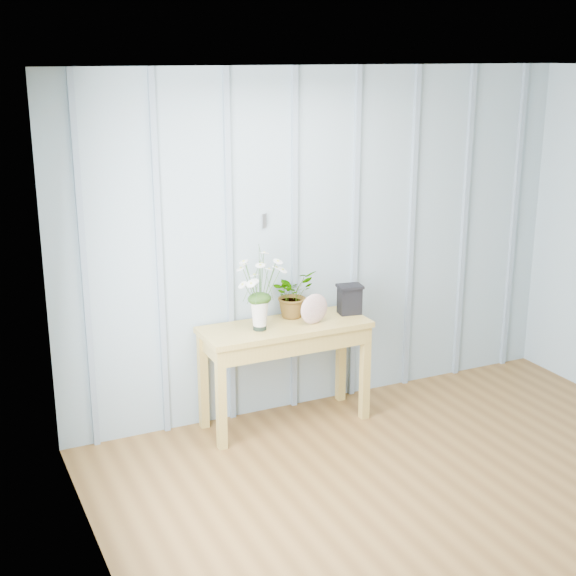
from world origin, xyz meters
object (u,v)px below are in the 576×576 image
felt_disc_vessel (314,309)px  carved_box (350,299)px  daisy_vase (259,279)px  sideboard (285,340)px

felt_disc_vessel → carved_box: 0.35m
felt_disc_vessel → daisy_vase: bearing=167.3°
daisy_vase → carved_box: size_ratio=2.68×
daisy_vase → carved_box: daisy_vase is taller
felt_disc_vessel → carved_box: felt_disc_vessel is taller
sideboard → felt_disc_vessel: (0.19, -0.07, 0.22)m
sideboard → daisy_vase: bearing=-173.0°
sideboard → carved_box: bearing=2.6°
carved_box → sideboard: bearing=-177.4°
carved_box → felt_disc_vessel: bearing=-164.2°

